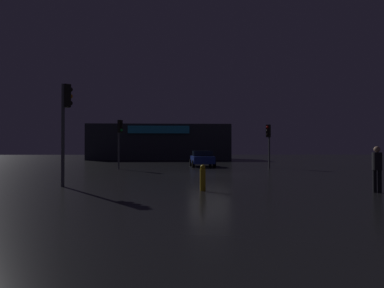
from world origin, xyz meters
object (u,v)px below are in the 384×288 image
store_building (160,142)px  traffic_signal_main (65,114)px  car_near (202,158)px  traffic_signal_cross_left (269,137)px  fire_hydrant (203,178)px  pedestrian (377,166)px  traffic_signal_opposite (120,133)px

store_building → traffic_signal_main: 33.37m
store_building → car_near: store_building is taller
traffic_signal_main → traffic_signal_cross_left: (12.39, 12.09, -0.59)m
car_near → fire_hydrant: car_near is taller
car_near → pedestrian: bearing=-72.8°
store_building → pedestrian: (10.01, -35.76, -1.49)m
car_near → store_building: bearing=104.2°
traffic_signal_main → car_near: traffic_signal_main is taller
traffic_signal_opposite → pedestrian: 18.27m
traffic_signal_opposite → traffic_signal_cross_left: 12.12m
traffic_signal_main → fire_hydrant: traffic_signal_main is taller
traffic_signal_cross_left → fire_hydrant: size_ratio=3.56×
store_building → fire_hydrant: store_building is taller
store_building → pedestrian: size_ratio=11.50×
traffic_signal_cross_left → pedestrian: size_ratio=2.09×
traffic_signal_cross_left → fire_hydrant: bearing=-115.4°
car_near → traffic_signal_main: bearing=-116.0°
pedestrian → traffic_signal_cross_left: bearing=89.6°
car_near → pedestrian: size_ratio=2.26×
fire_hydrant → store_building: bearing=95.8°
traffic_signal_main → pedestrian: size_ratio=2.57×
fire_hydrant → pedestrian: bearing=-7.1°
traffic_signal_main → store_building: bearing=86.1°
store_building → traffic_signal_opposite: 22.17m
traffic_signal_main → fire_hydrant: (5.84, -1.67, -2.64)m
pedestrian → car_near: bearing=107.2°
fire_hydrant → traffic_signal_cross_left: bearing=64.6°
fire_hydrant → traffic_signal_main: bearing=164.0°
store_building → pedestrian: store_building is taller
store_building → pedestrian: bearing=-74.4°
traffic_signal_main → traffic_signal_cross_left: 17.32m
traffic_signal_opposite → car_near: traffic_signal_opposite is taller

